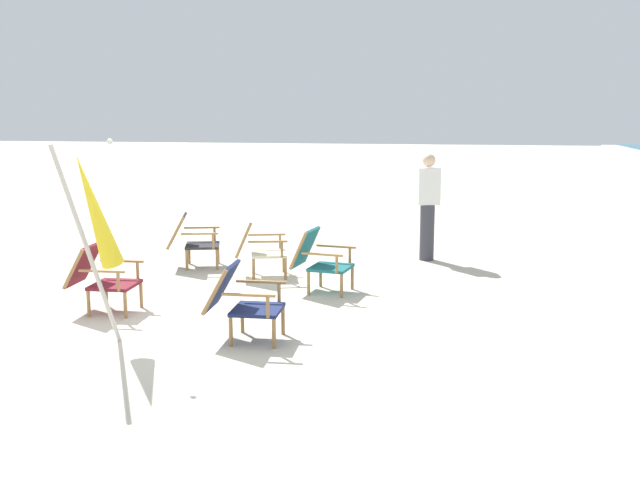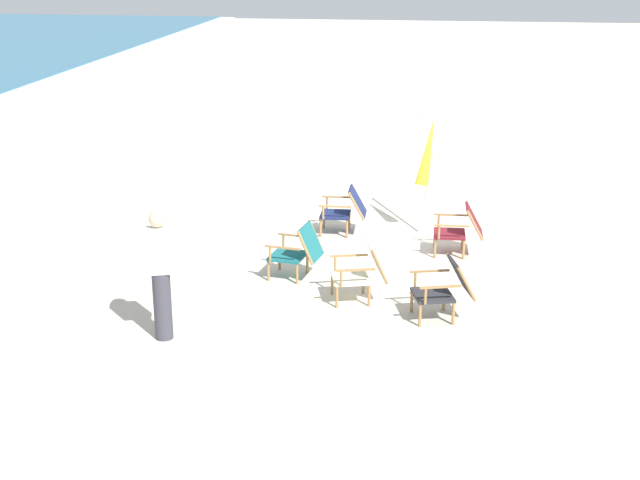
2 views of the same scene
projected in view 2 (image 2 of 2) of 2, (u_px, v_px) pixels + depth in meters
The scene contains 8 objects.
ground_plane at pixel (395, 238), 14.51m from camera, with size 80.00×80.00×0.00m, color beige.
beach_chair_mid_center at pixel (298, 250), 12.69m from camera, with size 0.68×0.80×0.80m.
beach_chair_back_right at pixel (461, 228), 13.67m from camera, with size 0.61×0.77×0.79m.
beach_chair_front_left at pixel (362, 270), 11.92m from camera, with size 0.74×0.84×0.80m.
beach_chair_front_right at pixel (446, 287), 11.36m from camera, with size 0.75×0.87×0.79m.
beach_chair_back_left at pixel (345, 209), 14.62m from camera, with size 0.61×0.77×0.78m.
umbrella_furled_yellow at pixel (428, 152), 14.56m from camera, with size 0.72×0.46×2.03m.
person_near_chairs at pixel (161, 274), 10.64m from camera, with size 0.29×0.38×1.63m.
Camera 2 is at (-13.78, -0.69, 4.66)m, focal length 50.00 mm.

